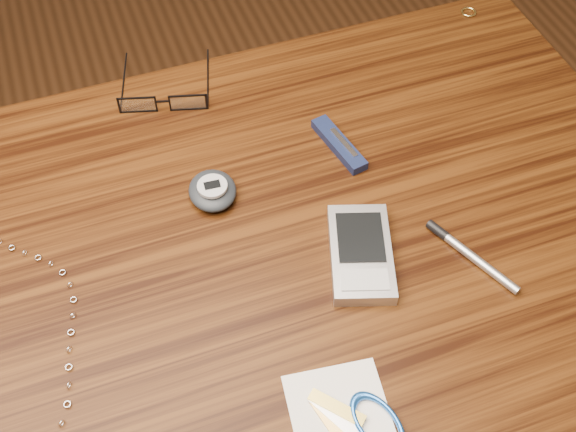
% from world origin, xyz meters
% --- Properties ---
extents(desk, '(1.00, 0.70, 0.75)m').
position_xyz_m(desk, '(0.00, 0.00, 0.65)').
color(desk, '#351B08').
rests_on(desk, ground).
extents(eyeglasses, '(0.14, 0.15, 0.03)m').
position_xyz_m(eyeglasses, '(-0.05, 0.28, 0.76)').
color(eyeglasses, black).
rests_on(eyeglasses, desk).
extents(gold_ring, '(0.03, 0.03, 0.00)m').
position_xyz_m(gold_ring, '(0.43, 0.32, 0.75)').
color(gold_ring, '#D2BB68').
rests_on(gold_ring, desk).
extents(pda_phone, '(0.10, 0.14, 0.02)m').
position_xyz_m(pda_phone, '(0.10, -0.03, 0.76)').
color(pda_phone, '#ABABB0').
rests_on(pda_phone, desk).
extents(pedometer, '(0.06, 0.07, 0.03)m').
position_xyz_m(pedometer, '(-0.03, 0.11, 0.76)').
color(pedometer, black).
rests_on(pedometer, desk).
extents(notepad_keys, '(0.12, 0.12, 0.01)m').
position_xyz_m(notepad_keys, '(0.02, -0.21, 0.75)').
color(notepad_keys, silver).
rests_on(notepad_keys, desk).
extents(pocket_knife, '(0.04, 0.10, 0.01)m').
position_xyz_m(pocket_knife, '(0.14, 0.13, 0.76)').
color(pocket_knife, '#0F1B36').
rests_on(pocket_knife, desk).
extents(silver_pen, '(0.06, 0.12, 0.01)m').
position_xyz_m(silver_pen, '(0.21, -0.07, 0.75)').
color(silver_pen, '#AAAAAE').
rests_on(silver_pen, desk).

